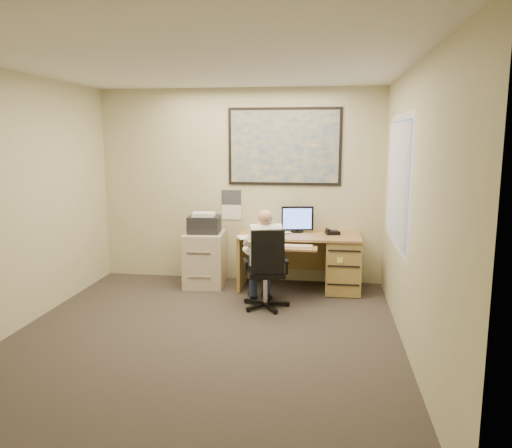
# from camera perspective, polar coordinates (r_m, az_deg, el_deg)

# --- Properties ---
(room_shell) EXTENTS (4.00, 4.50, 2.70)m
(room_shell) POSITION_cam_1_polar(r_m,az_deg,el_deg) (4.87, -6.40, 1.89)
(room_shell) COLOR #342E28
(room_shell) RESTS_ON ground
(desk) EXTENTS (1.60, 0.97, 1.10)m
(desk) POSITION_cam_1_polar(r_m,az_deg,el_deg) (6.76, 7.82, -3.78)
(desk) COLOR #A37946
(desk) RESTS_ON ground
(world_map) EXTENTS (1.56, 0.03, 1.06)m
(world_map) POSITION_cam_1_polar(r_m,az_deg,el_deg) (6.93, 3.26, 8.82)
(world_map) COLOR #1E4C93
(world_map) RESTS_ON room_shell
(wall_calendar) EXTENTS (0.28, 0.01, 0.42)m
(wall_calendar) POSITION_cam_1_polar(r_m,az_deg,el_deg) (7.10, -2.84, 2.21)
(wall_calendar) COLOR white
(wall_calendar) RESTS_ON room_shell
(window_blinds) EXTENTS (0.06, 1.40, 1.30)m
(window_blinds) POSITION_cam_1_polar(r_m,az_deg,el_deg) (5.55, 15.95, 4.61)
(window_blinds) COLOR beige
(window_blinds) RESTS_ON room_shell
(filing_cabinet) EXTENTS (0.57, 0.67, 1.02)m
(filing_cabinet) POSITION_cam_1_polar(r_m,az_deg,el_deg) (6.93, -5.87, -3.42)
(filing_cabinet) COLOR beige
(filing_cabinet) RESTS_ON ground
(office_chair) EXTENTS (0.71, 0.71, 0.98)m
(office_chair) POSITION_cam_1_polar(r_m,az_deg,el_deg) (5.99, 0.93, -6.99)
(office_chair) COLOR black
(office_chair) RESTS_ON ground
(person) EXTENTS (0.68, 0.80, 1.18)m
(person) POSITION_cam_1_polar(r_m,az_deg,el_deg) (5.98, 1.13, -3.99)
(person) COLOR white
(person) RESTS_ON office_chair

